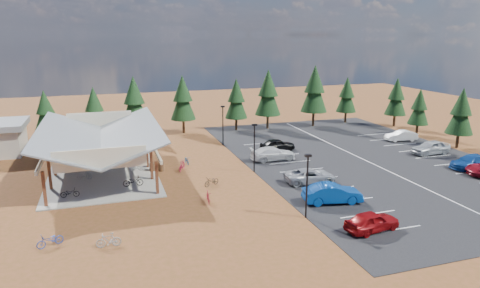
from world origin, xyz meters
TOP-DOWN VIEW (x-y plane):
  - ground at (0.00, 0.00)m, footprint 140.00×140.00m
  - asphalt_lot at (18.50, 3.00)m, footprint 27.00×44.00m
  - concrete_pad at (-10.00, 7.00)m, footprint 10.60×18.60m
  - bike_pavilion at (-10.00, 7.00)m, footprint 11.65×19.40m
  - lamp_post_0 at (5.00, -10.00)m, footprint 0.50×0.25m
  - lamp_post_1 at (5.00, 2.00)m, footprint 0.50×0.25m
  - lamp_post_2 at (5.00, 14.00)m, footprint 0.50×0.25m
  - trash_bin_0 at (-5.06, 5.49)m, footprint 0.60×0.60m
  - trash_bin_1 at (-4.16, 5.44)m, footprint 0.60×0.60m
  - pine_1 at (-16.74, 22.30)m, footprint 3.01×3.01m
  - pine_2 at (-10.64, 21.28)m, footprint 3.13×3.13m
  - pine_3 at (-5.42, 21.58)m, footprint 3.67×3.67m
  - pine_4 at (1.43, 22.51)m, footprint 3.60×3.60m
  - pine_5 at (9.28, 21.95)m, footprint 3.32×3.32m
  - pine_6 at (14.14, 21.50)m, footprint 3.86×3.86m
  - pine_7 at (21.68, 21.18)m, footprint 4.07×4.07m
  - pine_8 at (27.95, 22.03)m, footprint 3.19×3.19m
  - pine_11 at (32.79, 3.49)m, footprint 3.28×3.28m
  - pine_12 at (32.79, 10.91)m, footprint 2.86×2.86m
  - pine_13 at (33.68, 17.16)m, footprint 3.24×3.24m
  - bike_0 at (-12.81, 0.03)m, footprint 1.60×0.60m
  - bike_1 at (-11.79, 4.72)m, footprint 1.69×0.88m
  - bike_2 at (-12.52, 8.33)m, footprint 1.59×0.76m
  - bike_3 at (-12.39, 13.88)m, footprint 1.83×0.87m
  - bike_4 at (-7.33, 1.24)m, footprint 1.89×0.73m
  - bike_5 at (-6.66, 5.98)m, footprint 1.56×0.80m
  - bike_6 at (-8.92, 8.17)m, footprint 1.96×0.97m
  - bike_7 at (-7.74, 13.98)m, footprint 1.82×0.88m
  - bike_10 at (-13.54, -8.97)m, footprint 1.88×1.30m
  - bike_11 at (-1.55, -4.64)m, footprint 0.67×1.75m
  - bike_13 at (-9.79, -10.26)m, footprint 1.67×0.50m
  - bike_14 at (-1.10, 7.11)m, footprint 0.66×1.69m
  - bike_15 at (-2.04, 4.90)m, footprint 1.32×1.86m
  - bike_16 at (-0.22, -0.65)m, footprint 1.79×1.34m
  - car_0 at (8.52, -13.58)m, footprint 4.48×2.36m
  - car_1 at (8.48, -7.95)m, footprint 5.24×2.60m
  - car_2 at (9.01, -2.77)m, footprint 5.12×2.69m
  - car_3 at (8.50, 5.45)m, footprint 5.23×2.16m
  - car_4 at (10.60, 9.12)m, footprint 4.44×2.03m
  - car_7 at (27.51, -3.90)m, footprint 5.07×2.34m
  - car_8 at (27.37, 2.01)m, footprint 4.90×2.14m
  - car_9 at (28.41, 8.70)m, footprint 4.38×1.98m

SIDE VIEW (x-z plane):
  - ground at x=0.00m, z-range 0.00..0.00m
  - asphalt_lot at x=18.50m, z-range 0.00..0.04m
  - concrete_pad at x=-10.00m, z-range 0.00..0.10m
  - bike_14 at x=-1.10m, z-range 0.00..0.87m
  - bike_16 at x=-0.22m, z-range 0.00..0.90m
  - trash_bin_0 at x=-5.06m, z-range 0.00..0.90m
  - trash_bin_1 at x=-4.16m, z-range 0.00..0.90m
  - bike_10 at x=-13.54m, z-range 0.00..0.93m
  - bike_13 at x=-9.79m, z-range 0.00..1.00m
  - bike_2 at x=-12.52m, z-range 0.10..0.90m
  - bike_11 at x=-1.55m, z-range 0.00..1.03m
  - bike_0 at x=-12.81m, z-range 0.10..0.93m
  - bike_5 at x=-6.66m, z-range 0.10..1.00m
  - bike_15 at x=-2.04m, z-range 0.00..1.10m
  - bike_1 at x=-11.79m, z-range 0.10..1.08m
  - bike_4 at x=-7.33m, z-range 0.10..1.08m
  - bike_6 at x=-8.92m, z-range 0.10..1.09m
  - bike_7 at x=-7.74m, z-range 0.10..1.15m
  - bike_3 at x=-12.39m, z-range 0.10..1.16m
  - car_2 at x=9.01m, z-range 0.04..1.41m
  - car_9 at x=28.41m, z-range 0.04..1.43m
  - car_7 at x=27.51m, z-range 0.04..1.47m
  - car_0 at x=8.52m, z-range 0.04..1.49m
  - car_4 at x=10.60m, z-range 0.04..1.52m
  - car_3 at x=8.50m, z-range 0.04..1.55m
  - car_8 at x=27.37m, z-range 0.04..1.69m
  - car_1 at x=8.48m, z-range 0.04..1.69m
  - lamp_post_0 at x=5.00m, z-range 0.41..5.55m
  - lamp_post_1 at x=5.00m, z-range 0.41..5.55m
  - lamp_post_2 at x=5.00m, z-range 0.41..5.55m
  - bike_pavilion at x=-10.00m, z-range 1.34..6.31m
  - pine_12 at x=32.79m, z-range 0.73..7.39m
  - pine_1 at x=-16.74m, z-range 0.77..7.78m
  - pine_2 at x=-10.64m, z-range 0.80..8.11m
  - pine_8 at x=27.95m, z-range 0.82..8.25m
  - pine_13 at x=33.68m, z-range 0.83..8.39m
  - pine_11 at x=32.79m, z-range 0.84..8.48m
  - pine_5 at x=9.28m, z-range 0.85..8.60m
  - pine_4 at x=1.43m, z-range 0.93..9.32m
  - pine_3 at x=-5.42m, z-range 0.95..9.50m
  - pine_6 at x=14.14m, z-range 1.00..9.98m
  - pine_7 at x=21.68m, z-range 1.05..10.54m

